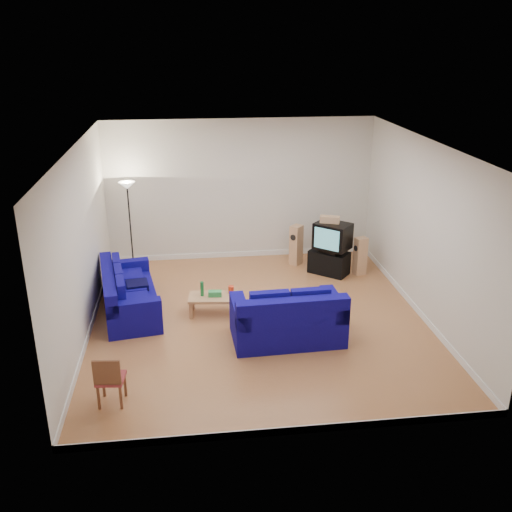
{
  "coord_description": "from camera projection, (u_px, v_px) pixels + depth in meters",
  "views": [
    {
      "loc": [
        -1.19,
        -9.24,
        4.86
      ],
      "look_at": [
        0.0,
        0.4,
        1.1
      ],
      "focal_mm": 40.0,
      "sensor_mm": 36.0,
      "label": 1
    }
  ],
  "objects": [
    {
      "name": "dining_chair",
      "position": [
        110.0,
        378.0,
        7.88
      ],
      "size": [
        0.41,
        0.41,
        0.79
      ],
      "rotation": [
        0.0,
        0.0,
        -0.1
      ],
      "color": "brown",
      "rests_on": "ground"
    },
    {
      "name": "red_canister",
      "position": [
        231.0,
        290.0,
        10.64
      ],
      "size": [
        0.13,
        0.13,
        0.14
      ],
      "primitive_type": "cylinder",
      "rotation": [
        0.0,
        0.0,
        0.32
      ],
      "color": "red",
      "rests_on": "coffee_table"
    },
    {
      "name": "speaker_right",
      "position": [
        360.0,
        256.0,
        12.29
      ],
      "size": [
        0.3,
        0.26,
        0.84
      ],
      "rotation": [
        0.0,
        0.0,
        -1.28
      ],
      "color": "tan",
      "rests_on": "ground"
    },
    {
      "name": "speaker_left",
      "position": [
        296.0,
        245.0,
        12.84
      ],
      "size": [
        0.34,
        0.34,
        0.91
      ],
      "rotation": [
        0.0,
        0.0,
        -0.75
      ],
      "color": "tan",
      "rests_on": "ground"
    },
    {
      "name": "centre_speaker",
      "position": [
        330.0,
        219.0,
        12.05
      ],
      "size": [
        0.44,
        0.29,
        0.14
      ],
      "primitive_type": "cube",
      "rotation": [
        0.0,
        0.0,
        -0.35
      ],
      "color": "tan",
      "rests_on": "television"
    },
    {
      "name": "television",
      "position": [
        332.0,
        236.0,
        12.13
      ],
      "size": [
        0.89,
        0.87,
        0.55
      ],
      "rotation": [
        0.0,
        0.0,
        -0.72
      ],
      "color": "black",
      "rests_on": "av_receiver"
    },
    {
      "name": "remote",
      "position": [
        236.0,
        298.0,
        10.45
      ],
      "size": [
        0.17,
        0.09,
        0.02
      ],
      "primitive_type": "cube",
      "rotation": [
        0.0,
        0.0,
        -0.26
      ],
      "color": "black",
      "rests_on": "coffee_table"
    },
    {
      "name": "floor_lamp",
      "position": [
        128.0,
        198.0,
        12.06
      ],
      "size": [
        0.34,
        0.34,
        2.0
      ],
      "color": "black",
      "rests_on": "ground"
    },
    {
      "name": "bottle",
      "position": [
        202.0,
        289.0,
        10.51
      ],
      "size": [
        0.07,
        0.07,
        0.28
      ],
      "primitive_type": "cylinder",
      "rotation": [
        0.0,
        0.0,
        0.07
      ],
      "color": "#197233",
      "rests_on": "coffee_table"
    },
    {
      "name": "sofa_loveseat",
      "position": [
        288.0,
        322.0,
        9.61
      ],
      "size": [
        1.89,
        1.1,
        0.93
      ],
      "rotation": [
        0.0,
        0.0,
        0.04
      ],
      "color": "#070260",
      "rests_on": "ground"
    },
    {
      "name": "room",
      "position": [
        259.0,
        240.0,
        9.88
      ],
      "size": [
        6.01,
        6.51,
        3.21
      ],
      "color": "brown",
      "rests_on": "ground"
    },
    {
      "name": "av_receiver",
      "position": [
        331.0,
        250.0,
        12.26
      ],
      "size": [
        0.55,
        0.55,
        0.1
      ],
      "primitive_type": "cube",
      "rotation": [
        0.0,
        0.0,
        -0.79
      ],
      "color": "black",
      "rests_on": "tv_stand"
    },
    {
      "name": "tv_stand",
      "position": [
        329.0,
        262.0,
        12.4
      ],
      "size": [
        0.93,
        0.88,
        0.5
      ],
      "primitive_type": "cube",
      "rotation": [
        0.0,
        0.0,
        -0.7
      ],
      "color": "black",
      "rests_on": "ground"
    },
    {
      "name": "tissue_box",
      "position": [
        215.0,
        294.0,
        10.53
      ],
      "size": [
        0.25,
        0.15,
        0.1
      ],
      "primitive_type": "cube",
      "rotation": [
        0.0,
        0.0,
        -0.08
      ],
      "color": "green",
      "rests_on": "coffee_table"
    },
    {
      "name": "sofa_three_seat",
      "position": [
        127.0,
        296.0,
        10.64
      ],
      "size": [
        1.27,
        2.29,
        0.84
      ],
      "rotation": [
        0.0,
        0.0,
        -1.41
      ],
      "color": "#070260",
      "rests_on": "ground"
    },
    {
      "name": "coffee_table",
      "position": [
        216.0,
        299.0,
        10.56
      ],
      "size": [
        1.04,
        0.6,
        0.36
      ],
      "rotation": [
        0.0,
        0.0,
        -0.11
      ],
      "color": "tan",
      "rests_on": "ground"
    }
  ]
}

